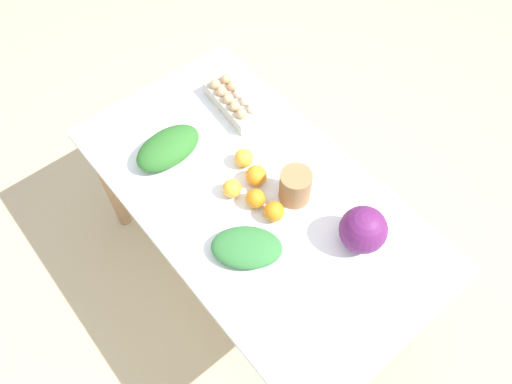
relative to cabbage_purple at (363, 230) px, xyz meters
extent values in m
plane|color=#C6B289|center=(0.38, 0.16, -0.81)|extent=(8.00, 8.00, 0.00)
cube|color=silver|center=(0.38, 0.16, -0.10)|extent=(1.46, 0.80, 0.03)
cylinder|color=tan|center=(-0.29, -0.18, -0.46)|extent=(0.06, 0.06, 0.69)
cylinder|color=tan|center=(1.05, -0.18, -0.46)|extent=(0.06, 0.06, 0.69)
cylinder|color=tan|center=(1.05, 0.50, -0.46)|extent=(0.06, 0.06, 0.69)
sphere|color=#601E5B|center=(0.00, 0.00, 0.00)|extent=(0.17, 0.17, 0.17)
cube|color=beige|center=(0.77, -0.05, -0.05)|extent=(0.30, 0.15, 0.06)
sphere|color=white|center=(0.67, -0.07, -0.01)|extent=(0.04, 0.04, 0.04)
sphere|color=white|center=(0.72, -0.07, -0.01)|extent=(0.04, 0.04, 0.04)
sphere|color=white|center=(0.77, -0.07, -0.01)|extent=(0.04, 0.04, 0.04)
sphere|color=tan|center=(0.82, -0.08, -0.01)|extent=(0.04, 0.04, 0.04)
sphere|color=tan|center=(0.87, -0.08, -0.01)|extent=(0.04, 0.04, 0.04)
sphere|color=tan|center=(0.68, -0.01, -0.01)|extent=(0.04, 0.04, 0.04)
sphere|color=tan|center=(0.72, -0.02, -0.01)|extent=(0.04, 0.04, 0.04)
sphere|color=tan|center=(0.77, -0.02, -0.01)|extent=(0.04, 0.04, 0.04)
sphere|color=tan|center=(0.82, -0.02, -0.01)|extent=(0.04, 0.04, 0.04)
sphere|color=tan|center=(0.87, -0.03, -0.01)|extent=(0.04, 0.04, 0.04)
cylinder|color=#997047|center=(0.28, 0.05, -0.01)|extent=(0.12, 0.12, 0.14)
ellipsoid|color=#337538|center=(0.22, 0.33, -0.05)|extent=(0.29, 0.29, 0.06)
ellipsoid|color=#2D6B28|center=(0.74, 0.30, -0.03)|extent=(0.18, 0.28, 0.10)
sphere|color=#F9A833|center=(0.52, 0.10, -0.05)|extent=(0.07, 0.07, 0.07)
sphere|color=#F9A833|center=(0.44, 0.22, -0.05)|extent=(0.07, 0.07, 0.07)
sphere|color=orange|center=(0.35, 0.18, -0.05)|extent=(0.07, 0.07, 0.07)
sphere|color=orange|center=(0.43, 0.12, -0.04)|extent=(0.08, 0.08, 0.08)
sphere|color=orange|center=(0.27, 0.17, -0.04)|extent=(0.08, 0.08, 0.08)
camera|label=1|loc=(-0.38, 0.79, 1.49)|focal=35.00mm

